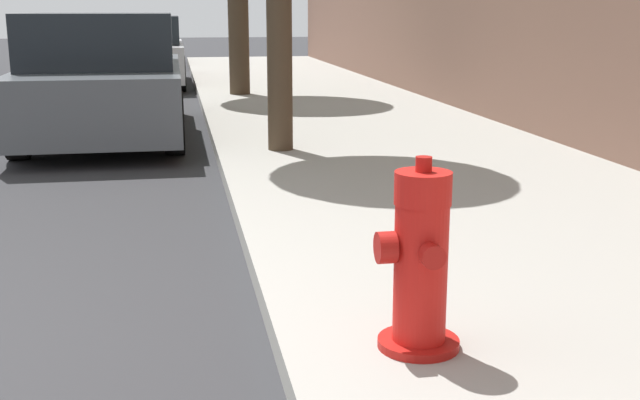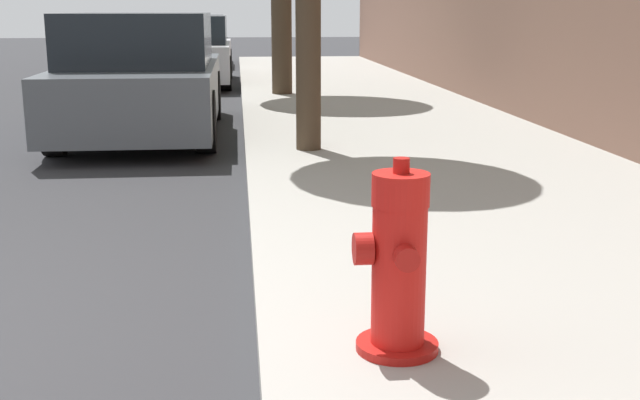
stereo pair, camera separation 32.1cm
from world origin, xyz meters
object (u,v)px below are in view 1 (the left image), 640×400
object	(u,v)px
parked_car_mid	(139,52)
parked_car_near	(105,79)
fire_hydrant	(420,264)
parked_car_far	(138,41)

from	to	relation	value
parked_car_mid	parked_car_near	bearing A→B (deg)	-91.19
fire_hydrant	parked_car_far	size ratio (longest dim) A/B	0.19
parked_car_near	parked_car_far	bearing A→B (deg)	90.44
fire_hydrant	parked_car_mid	size ratio (longest dim) A/B	0.19
parked_car_near	fire_hydrant	bearing A→B (deg)	-75.53
parked_car_near	parked_car_mid	size ratio (longest dim) A/B	1.01
parked_car_mid	parked_car_far	bearing A→B (deg)	92.41
parked_car_near	parked_car_mid	bearing A→B (deg)	88.81
parked_car_near	parked_car_far	world-z (taller)	parked_car_near
fire_hydrant	parked_car_near	size ratio (longest dim) A/B	0.19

